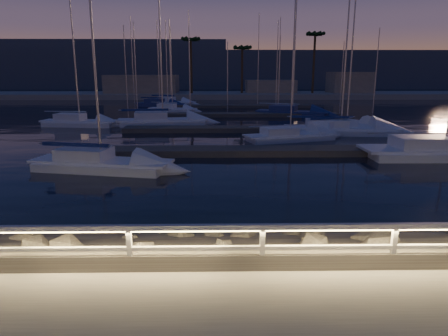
{
  "coord_description": "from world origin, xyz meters",
  "views": [
    {
      "loc": [
        -3.01,
        -8.34,
        4.36
      ],
      "look_at": [
        -2.8,
        4.0,
        1.4
      ],
      "focal_mm": 32.0,
      "sensor_mm": 36.0,
      "label": 1
    }
  ],
  "objects": [
    {
      "name": "palm_left",
      "position": [
        -8.0,
        72.0,
        10.14
      ],
      "size": [
        3.0,
        3.0,
        11.2
      ],
      "color": "#4E3E24",
      "rests_on": "ground"
    },
    {
      "name": "sailboat_j",
      "position": [
        -8.47,
        30.28,
        -0.13
      ],
      "size": [
        8.82,
        3.61,
        14.61
      ],
      "rotation": [
        0.0,
        0.0,
        0.12
      ],
      "color": "white",
      "rests_on": "ground"
    },
    {
      "name": "sailboat_i",
      "position": [
        -8.92,
        43.75,
        -0.2
      ],
      "size": [
        6.4,
        3.43,
        10.57
      ],
      "rotation": [
        0.0,
        0.0,
        -0.28
      ],
      "color": "white",
      "rests_on": "ground"
    },
    {
      "name": "sailboat_c",
      "position": [
        2.29,
        21.13,
        -0.21
      ],
      "size": [
        7.26,
        4.04,
        11.88
      ],
      "rotation": [
        0.0,
        0.0,
        0.31
      ],
      "color": "white",
      "rests_on": "ground"
    },
    {
      "name": "palm_right",
      "position": [
        16.0,
        72.0,
        11.03
      ],
      "size": [
        3.0,
        3.0,
        12.2
      ],
      "color": "#4E3E24",
      "rests_on": "ground"
    },
    {
      "name": "distant_hills",
      "position": [
        -22.13,
        133.69,
        4.74
      ],
      "size": [
        230.0,
        37.5,
        18.0
      ],
      "color": "#384357",
      "rests_on": "ground"
    },
    {
      "name": "sailboat_d",
      "position": [
        10.31,
        14.79,
        -0.14
      ],
      "size": [
        9.82,
        3.04,
        16.53
      ],
      "rotation": [
        0.0,
        0.0,
        -0.0
      ],
      "color": "white",
      "rests_on": "ground"
    },
    {
      "name": "sailboat_g",
      "position": [
        7.73,
        24.94,
        -0.17
      ],
      "size": [
        8.34,
        5.12,
        13.74
      ],
      "rotation": [
        0.0,
        0.0,
        0.38
      ],
      "color": "white",
      "rests_on": "ground"
    },
    {
      "name": "sailboat_m",
      "position": [
        -10.35,
        55.07,
        -0.14
      ],
      "size": [
        7.8,
        4.52,
        12.92
      ],
      "rotation": [
        0.0,
        0.0,
        -0.34
      ],
      "color": "white",
      "rests_on": "ground"
    },
    {
      "name": "sailboat_k",
      "position": [
        5.67,
        38.85,
        -0.16
      ],
      "size": [
        8.65,
        5.51,
        14.32
      ],
      "rotation": [
        0.0,
        0.0,
        -0.41
      ],
      "color": "navy",
      "rests_on": "ground"
    },
    {
      "name": "harbor_water",
      "position": [
        0.0,
        31.22,
        -0.97
      ],
      "size": [
        400.0,
        440.0,
        0.6
      ],
      "color": "black",
      "rests_on": "ground"
    },
    {
      "name": "sailboat_e",
      "position": [
        -16.21,
        29.68,
        -0.16
      ],
      "size": [
        7.39,
        3.09,
        12.29
      ],
      "rotation": [
        0.0,
        0.0,
        -0.13
      ],
      "color": "white",
      "rests_on": "ground"
    },
    {
      "name": "sailboat_h",
      "position": [
        7.0,
        24.39,
        -0.15
      ],
      "size": [
        9.49,
        3.92,
        15.59
      ],
      "rotation": [
        0.0,
        0.0,
        -0.13
      ],
      "color": "white",
      "rests_on": "ground"
    },
    {
      "name": "riprap",
      "position": [
        -2.12,
        1.35,
        -0.19
      ],
      "size": [
        37.13,
        3.05,
        1.39
      ],
      "color": "slate",
      "rests_on": "ground"
    },
    {
      "name": "floating_docks",
      "position": [
        0.0,
        32.5,
        -0.4
      ],
      "size": [
        22.0,
        36.0,
        0.4
      ],
      "color": "#635C52",
      "rests_on": "ground"
    },
    {
      "name": "sailboat_b",
      "position": [
        -9.23,
        12.04,
        -0.18
      ],
      "size": [
        7.58,
        3.61,
        12.46
      ],
      "rotation": [
        0.0,
        0.0,
        -0.21
      ],
      "color": "white",
      "rests_on": "ground"
    },
    {
      "name": "guard_rail",
      "position": [
        -0.07,
        -0.0,
        0.77
      ],
      "size": [
        44.11,
        0.12,
        1.06
      ],
      "color": "white",
      "rests_on": "ground"
    },
    {
      "name": "sailboat_n",
      "position": [
        -11.76,
        52.27,
        -0.18
      ],
      "size": [
        7.48,
        4.61,
        12.39
      ],
      "rotation": [
        0.0,
        0.0,
        -0.39
      ],
      "color": "navy",
      "rests_on": "ground"
    },
    {
      "name": "palm_center",
      "position": [
        2.0,
        73.0,
        8.78
      ],
      "size": [
        3.0,
        3.0,
        9.7
      ],
      "color": "#4E3E24",
      "rests_on": "ground"
    },
    {
      "name": "ground",
      "position": [
        0.0,
        0.0,
        0.0
      ],
      "size": [
        400.0,
        400.0,
        0.0
      ],
      "primitive_type": "plane",
      "color": "#A29E92",
      "rests_on": "ground"
    },
    {
      "name": "far_shore",
      "position": [
        -0.12,
        74.05,
        0.29
      ],
      "size": [
        160.0,
        14.0,
        5.2
      ],
      "color": "#A29E92",
      "rests_on": "ground"
    }
  ]
}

